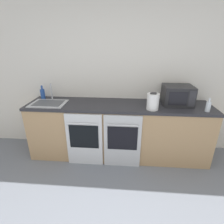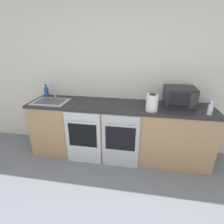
% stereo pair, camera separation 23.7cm
% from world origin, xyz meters
% --- Properties ---
extents(wall_back, '(10.00, 0.06, 2.60)m').
position_xyz_m(wall_back, '(0.00, 2.37, 1.30)').
color(wall_back, silver).
rests_on(wall_back, ground_plane).
extents(counter_back, '(2.94, 0.67, 0.93)m').
position_xyz_m(counter_back, '(0.00, 2.02, 0.47)').
color(counter_back, tan).
rests_on(counter_back, ground_plane).
extents(oven_left, '(0.56, 0.06, 0.88)m').
position_xyz_m(oven_left, '(-0.51, 1.68, 0.45)').
color(oven_left, silver).
rests_on(oven_left, ground_plane).
extents(oven_right, '(0.56, 0.06, 0.88)m').
position_xyz_m(oven_right, '(0.08, 1.68, 0.45)').
color(oven_right, '#B7BABF').
rests_on(oven_right, ground_plane).
extents(microwave, '(0.45, 0.39, 0.30)m').
position_xyz_m(microwave, '(0.92, 2.10, 1.08)').
color(microwave, '#232326').
rests_on(microwave, counter_back).
extents(bottle_blue, '(0.07, 0.07, 0.23)m').
position_xyz_m(bottle_blue, '(-1.33, 2.19, 1.02)').
color(bottle_blue, '#234793').
rests_on(bottle_blue, counter_back).
extents(bottle_clear, '(0.07, 0.07, 0.20)m').
position_xyz_m(bottle_clear, '(1.28, 1.81, 1.01)').
color(bottle_clear, silver).
rests_on(bottle_clear, counter_back).
extents(kettle, '(0.17, 0.17, 0.25)m').
position_xyz_m(kettle, '(0.50, 1.83, 1.05)').
color(kettle, white).
rests_on(kettle, counter_back).
extents(sink, '(0.55, 0.41, 0.30)m').
position_xyz_m(sink, '(-1.12, 1.94, 0.95)').
color(sink, '#A8AAAF').
rests_on(sink, counter_back).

